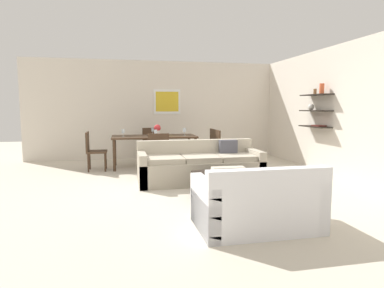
# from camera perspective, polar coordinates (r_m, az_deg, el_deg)

# --- Properties ---
(ground_plane) EXTENTS (18.00, 18.00, 0.00)m
(ground_plane) POSITION_cam_1_polar(r_m,az_deg,el_deg) (6.02, 1.04, -7.31)
(ground_plane) COLOR beige
(back_wall_unit) EXTENTS (8.40, 0.09, 2.70)m
(back_wall_unit) POSITION_cam_1_polar(r_m,az_deg,el_deg) (9.36, -2.07, 5.97)
(back_wall_unit) COLOR silver
(back_wall_unit) RESTS_ON ground
(right_wall_shelf_unit) EXTENTS (0.34, 8.20, 2.70)m
(right_wall_shelf_unit) POSITION_cam_1_polar(r_m,az_deg,el_deg) (7.65, 22.72, 5.35)
(right_wall_shelf_unit) COLOR silver
(right_wall_shelf_unit) RESTS_ON ground
(sofa_beige) EXTENTS (2.33, 0.90, 0.78)m
(sofa_beige) POSITION_cam_1_polar(r_m,az_deg,el_deg) (6.30, 1.36, -3.97)
(sofa_beige) COLOR #B2A893
(sofa_beige) RESTS_ON ground
(loveseat_white) EXTENTS (1.40, 0.90, 0.78)m
(loveseat_white) POSITION_cam_1_polar(r_m,az_deg,el_deg) (4.00, 11.10, -10.20)
(loveseat_white) COLOR white
(loveseat_white) RESTS_ON ground
(coffee_table) EXTENTS (1.22, 0.93, 0.38)m
(coffee_table) POSITION_cam_1_polar(r_m,az_deg,el_deg) (5.22, 7.53, -7.36)
(coffee_table) COLOR black
(coffee_table) RESTS_ON ground
(decorative_bowl) EXTENTS (0.37, 0.37, 0.09)m
(decorative_bowl) POSITION_cam_1_polar(r_m,az_deg,el_deg) (5.13, 6.96, -4.91)
(decorative_bowl) COLOR black
(decorative_bowl) RESTS_ON coffee_table
(dining_table) EXTENTS (1.98, 0.88, 0.75)m
(dining_table) POSITION_cam_1_polar(r_m,az_deg,el_deg) (7.86, -6.62, 0.94)
(dining_table) COLOR #422D1E
(dining_table) RESTS_ON ground
(dining_chair_right_far) EXTENTS (0.44, 0.44, 0.88)m
(dining_chair_right_far) POSITION_cam_1_polar(r_m,az_deg,el_deg) (8.32, 2.89, 0.05)
(dining_chair_right_far) COLOR #422D1E
(dining_chair_right_far) RESTS_ON ground
(dining_chair_foot) EXTENTS (0.44, 0.44, 0.88)m
(dining_chair_foot) POSITION_cam_1_polar(r_m,az_deg,el_deg) (7.04, -5.94, -1.14)
(dining_chair_foot) COLOR #422D1E
(dining_chair_foot) RESTS_ON ground
(dining_chair_right_near) EXTENTS (0.44, 0.44, 0.88)m
(dining_chair_right_near) POSITION_cam_1_polar(r_m,az_deg,el_deg) (7.94, 3.62, -0.26)
(dining_chair_right_near) COLOR #422D1E
(dining_chair_right_near) RESTS_ON ground
(dining_chair_left_near) EXTENTS (0.44, 0.44, 0.88)m
(dining_chair_left_near) POSITION_cam_1_polar(r_m,az_deg,el_deg) (7.68, -16.89, -0.76)
(dining_chair_left_near) COLOR #422D1E
(dining_chair_left_near) RESTS_ON ground
(dining_chair_head) EXTENTS (0.44, 0.44, 0.88)m
(dining_chair_head) POSITION_cam_1_polar(r_m,az_deg,el_deg) (8.72, -7.13, 0.31)
(dining_chair_head) COLOR #422D1E
(dining_chair_head) RESTS_ON ground
(wine_glass_right_near) EXTENTS (0.07, 0.07, 0.19)m
(wine_glass_right_near) POSITION_cam_1_polar(r_m,az_deg,el_deg) (7.84, -1.31, 2.43)
(wine_glass_right_near) COLOR silver
(wine_glass_right_near) RESTS_ON dining_table
(wine_glass_foot) EXTENTS (0.07, 0.07, 0.17)m
(wine_glass_foot) POSITION_cam_1_polar(r_m,az_deg,el_deg) (7.47, -6.36, 2.13)
(wine_glass_foot) COLOR silver
(wine_glass_foot) RESTS_ON dining_table
(wine_glass_left_near) EXTENTS (0.07, 0.07, 0.18)m
(wine_glass_left_near) POSITION_cam_1_polar(r_m,az_deg,el_deg) (7.70, -11.90, 2.15)
(wine_glass_left_near) COLOR silver
(wine_glass_left_near) RESTS_ON dining_table
(wine_glass_head) EXTENTS (0.06, 0.06, 0.16)m
(wine_glass_head) POSITION_cam_1_polar(r_m,az_deg,el_deg) (8.22, -6.88, 2.41)
(wine_glass_head) COLOR silver
(wine_glass_head) RESTS_ON dining_table
(centerpiece_vase) EXTENTS (0.16, 0.16, 0.27)m
(centerpiece_vase) POSITION_cam_1_polar(r_m,az_deg,el_deg) (7.83, -6.05, 2.47)
(centerpiece_vase) COLOR silver
(centerpiece_vase) RESTS_ON dining_table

